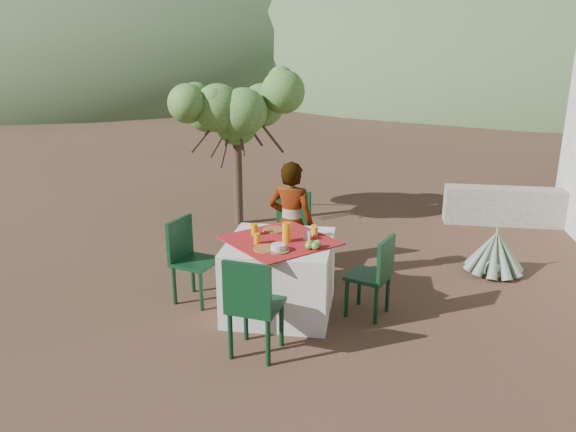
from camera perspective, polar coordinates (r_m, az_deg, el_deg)
The scene contains 24 objects.
ground at distance 5.80m, azimuth -4.29°, elevation -9.64°, with size 160.00×160.00×0.00m, color #3C291B.
table at distance 5.66m, azimuth -0.84°, elevation -6.08°, with size 1.30×1.30×0.76m.
chair_far at distance 6.67m, azimuth 0.20°, elevation -1.07°, with size 0.52×0.52×0.94m.
chair_near at distance 4.81m, azimuth -3.63°, elevation -8.83°, with size 0.49×0.49×0.92m.
chair_left at distance 5.93m, azimuth -9.99°, elevation -4.03°, with size 0.51×0.51×0.89m.
chair_right at distance 5.58m, azimuth 8.85°, elevation -5.71°, with size 0.50×0.50×0.83m.
person at distance 6.18m, azimuth 0.33°, elevation -0.80°, with size 0.51×0.34×1.41m, color #8C6651.
shrub_tree at distance 8.18m, azimuth -4.74°, elevation 9.92°, with size 1.70×1.67×2.00m.
agave at distance 7.04m, azimuth 20.27°, elevation -3.54°, with size 0.70×0.68×0.74m.
stone_wall at distance 9.06m, azimuth 23.79°, elevation 0.81°, with size 2.60×0.35×0.55m, color gray.
hill_near_left at distance 40.04m, azimuth -20.29°, elevation 12.58°, with size 40.00×40.00×16.00m, color #3D542F.
hill_near_right at distance 42.50m, azimuth 24.20°, elevation 12.36°, with size 48.00×48.00×20.00m, color #3D542F.
hill_far_center at distance 57.32m, azimuth 3.82°, elevation 14.72°, with size 60.00×60.00×24.00m, color slate.
plate_far at distance 5.78m, azimuth -1.44°, elevation -1.40°, with size 0.24×0.24×0.01m, color brown.
plate_near at distance 5.27m, azimuth -2.23°, elevation -3.33°, with size 0.25×0.25×0.01m, color brown.
glass_far at distance 5.65m, azimuth -3.42°, elevation -1.35°, with size 0.07×0.07×0.11m, color orange.
glass_near at distance 5.40m, azimuth -3.16°, elevation -2.31°, with size 0.06×0.06×0.10m, color orange.
juice_pitcher at distance 5.44m, azimuth -0.15°, elevation -1.66°, with size 0.09×0.09×0.19m, color orange.
bowl_plate at distance 5.23m, azimuth -1.00°, elevation -3.49°, with size 0.22×0.22×0.01m, color brown.
white_bowl at distance 5.22m, azimuth -1.00°, elevation -3.17°, with size 0.14×0.14×0.05m, color silver.
jar_left at distance 5.61m, azimuth 2.76°, elevation -1.57°, with size 0.06×0.06×0.10m, color orange.
jar_right at distance 5.66m, azimuth 2.63°, elevation -1.41°, with size 0.06×0.06×0.10m, color orange.
napkin_holder at distance 5.51m, azimuth 1.95°, elevation -2.00°, with size 0.07×0.04×0.08m, color silver.
fruit_cluster at distance 5.28m, azimuth 2.53°, elevation -2.93°, with size 0.15×0.14×0.07m.
Camera 1 is at (1.22, -5.02, 2.63)m, focal length 35.00 mm.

